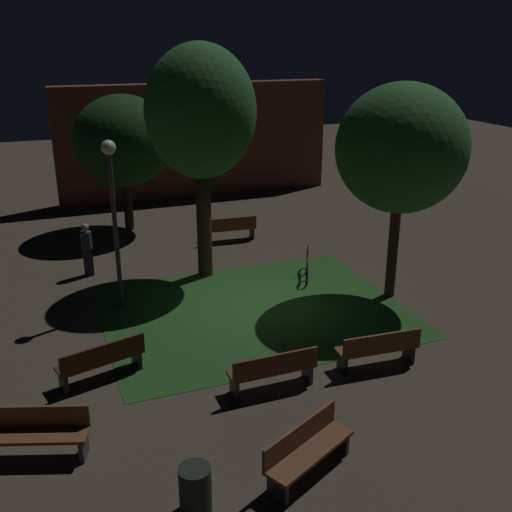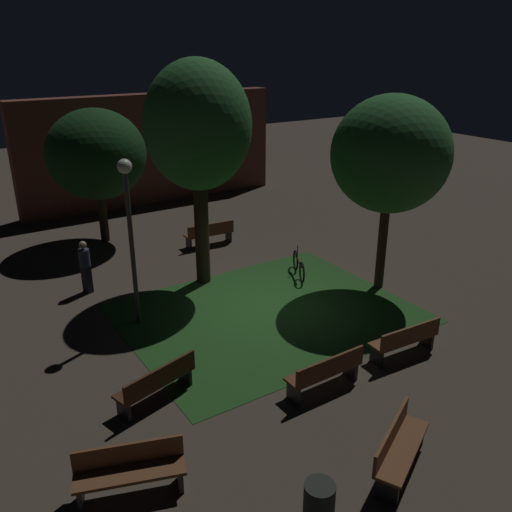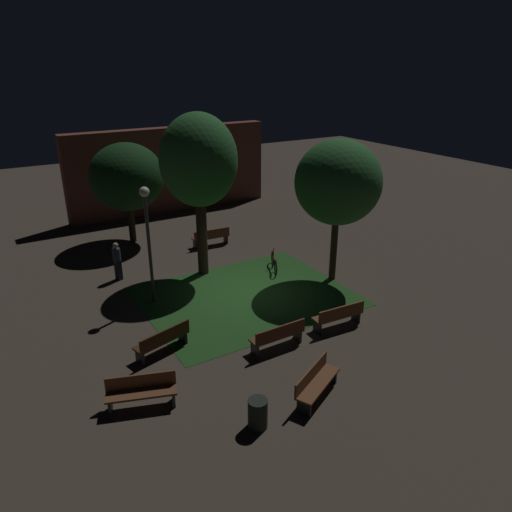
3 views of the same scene
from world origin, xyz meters
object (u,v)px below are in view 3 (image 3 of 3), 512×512
(bench_corner, at_px, (141,390))
(tree_tall_center, at_px, (338,183))
(trash_bin, at_px, (258,414))
(bicycle, at_px, (274,262))
(bench_lawn_edge, at_px, (316,381))
(bench_front_left, at_px, (211,237))
(tree_left_canopy, at_px, (199,162))
(lamp_post_plaza_east, at_px, (147,226))
(pedestrian, at_px, (117,260))
(bench_path_side, at_px, (339,315))
(bench_near_trees, at_px, (278,335))
(bench_front_right, at_px, (163,340))
(tree_near_wall, at_px, (127,177))

(bench_corner, relative_size, tree_tall_center, 0.33)
(trash_bin, bearing_deg, bicycle, 54.68)
(bench_lawn_edge, height_order, bicycle, bicycle)
(bench_front_left, height_order, tree_tall_center, tree_tall_center)
(bench_corner, relative_size, trash_bin, 2.34)
(tree_left_canopy, relative_size, lamp_post_plaza_east, 1.50)
(lamp_post_plaza_east, bearing_deg, bicycle, 1.62)
(pedestrian, bearing_deg, bench_path_side, -55.54)
(bench_near_trees, relative_size, bench_path_side, 0.99)
(bench_lawn_edge, distance_m, pedestrian, 10.35)
(bench_path_side, bearing_deg, bench_front_left, 91.97)
(bench_front_right, distance_m, tree_near_wall, 10.71)
(bench_path_side, xyz_separation_m, bench_front_right, (-5.59, 1.59, 0.00))
(bench_path_side, height_order, bench_front_right, same)
(bench_corner, distance_m, trash_bin, 3.11)
(tree_near_wall, relative_size, tree_left_canopy, 0.73)
(bench_path_side, distance_m, bench_corner, 6.94)
(bench_corner, bearing_deg, bench_near_trees, 5.21)
(bench_corner, bearing_deg, pedestrian, 78.14)
(bicycle, relative_size, pedestrian, 0.95)
(bench_front_left, bearing_deg, bicycle, -74.70)
(bench_lawn_edge, relative_size, bench_front_right, 0.98)
(bench_corner, height_order, tree_tall_center, tree_tall_center)
(bench_front_left, bearing_deg, tree_tall_center, -65.98)
(bench_near_trees, bearing_deg, bench_path_side, 0.00)
(bench_lawn_edge, xyz_separation_m, lamp_post_plaza_east, (-1.85, 7.43, 2.52))
(bench_lawn_edge, height_order, tree_tall_center, tree_tall_center)
(trash_bin, bearing_deg, bench_near_trees, 48.46)
(tree_left_canopy, distance_m, pedestrian, 5.20)
(bicycle, bearing_deg, bench_front_right, -150.64)
(tree_tall_center, relative_size, trash_bin, 7.17)
(tree_left_canopy, height_order, tree_tall_center, tree_left_canopy)
(bicycle, bearing_deg, bench_corner, -144.09)
(tree_near_wall, relative_size, lamp_post_plaza_east, 1.10)
(bench_corner, bearing_deg, bicycle, 35.91)
(bicycle, bearing_deg, lamp_post_plaza_east, -178.38)
(bench_front_right, bearing_deg, tree_tall_center, 11.37)
(pedestrian, bearing_deg, tree_near_wall, 65.27)
(bicycle, distance_m, pedestrian, 6.51)
(bench_near_trees, height_order, bench_path_side, same)
(bench_front_left, bearing_deg, bench_front_right, -125.05)
(bench_front_right, height_order, trash_bin, bench_front_right)
(bench_front_right, relative_size, bench_front_left, 1.02)
(bench_path_side, xyz_separation_m, tree_near_wall, (-3.37, 11.70, 2.77))
(bench_lawn_edge, distance_m, tree_tall_center, 8.41)
(bench_path_side, relative_size, bench_front_right, 0.98)
(tree_near_wall, bearing_deg, bench_front_right, -102.39)
(tree_left_canopy, bearing_deg, tree_tall_center, -37.05)
(bench_front_right, xyz_separation_m, bench_corner, (-1.34, -2.00, 0.00))
(bench_path_side, relative_size, lamp_post_plaza_east, 0.42)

